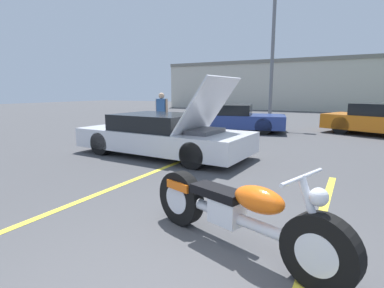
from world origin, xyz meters
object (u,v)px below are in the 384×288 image
(show_car_hood_open, at_px, (164,135))
(spectator_by_show_car, at_px, (162,111))
(motorcycle, at_px, (236,213))
(light_pole, at_px, (275,28))
(parked_car_left_row, at_px, (230,118))

(show_car_hood_open, bearing_deg, spectator_by_show_car, 127.66)
(show_car_hood_open, bearing_deg, motorcycle, -44.62)
(light_pole, bearing_deg, motorcycle, -77.32)
(light_pole, xyz_separation_m, parked_car_left_row, (-0.64, -4.30, -4.34))
(motorcycle, relative_size, show_car_hood_open, 0.51)
(show_car_hood_open, xyz_separation_m, parked_car_left_row, (-0.24, 5.38, 0.00))
(show_car_hood_open, distance_m, parked_car_left_row, 5.39)
(show_car_hood_open, bearing_deg, parked_car_left_row, 95.06)
(spectator_by_show_car, bearing_deg, light_pole, 72.00)
(light_pole, distance_m, show_car_hood_open, 10.62)
(light_pole, height_order, motorcycle, light_pole)
(motorcycle, bearing_deg, parked_car_left_row, 130.01)
(light_pole, relative_size, parked_car_left_row, 1.92)
(light_pole, xyz_separation_m, spectator_by_show_car, (-2.28, -7.02, -3.92))
(show_car_hood_open, relative_size, spectator_by_show_car, 2.89)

